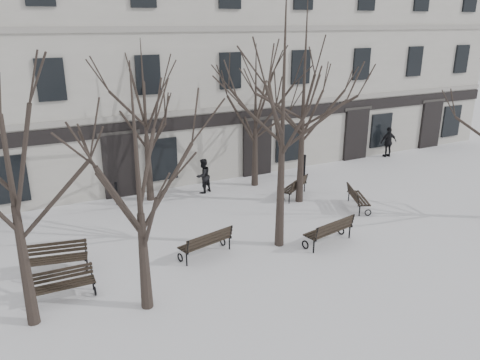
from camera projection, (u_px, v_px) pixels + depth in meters
ground at (280, 251)px, 16.31m from camera, size 100.00×100.00×0.00m
building at (157, 62)px, 25.46m from camera, size 40.40×10.20×11.40m
tree_0 at (4, 140)px, 10.85m from camera, size 5.59×5.59×7.98m
tree_1 at (137, 163)px, 11.80m from camera, size 4.72×4.72×6.74m
tree_2 at (284, 90)px, 15.03m from camera, size 6.18×6.18×8.83m
tree_4 at (144, 103)px, 19.65m from camera, size 4.89×4.89×6.99m
tree_5 at (256, 100)px, 21.61m from camera, size 4.68×4.68×6.69m
tree_6 at (304, 78)px, 19.14m from camera, size 6.07×6.07×8.67m
bench_0 at (63, 284)px, 13.41m from camera, size 1.75×0.68×0.87m
bench_1 at (206, 242)px, 15.82m from camera, size 2.01×1.12×0.96m
bench_2 at (330, 230)px, 16.67m from camera, size 2.09×1.09×1.01m
bench_3 at (55, 258)px, 14.76m from camera, size 2.02×1.08×0.97m
bench_4 at (295, 187)px, 21.22m from camera, size 1.86×1.52×0.92m
bench_5 at (357, 197)px, 19.94m from camera, size 1.32×1.87×0.90m
bollard_a at (116, 193)px, 20.28m from camera, size 0.14×0.14×1.06m
bollard_b at (304, 165)px, 24.03m from camera, size 0.15×0.15×1.17m
pedestrian_b at (204, 192)px, 21.94m from camera, size 0.97×0.88×1.63m
pedestrian_c at (387, 157)px, 27.77m from camera, size 1.10×0.59×1.78m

